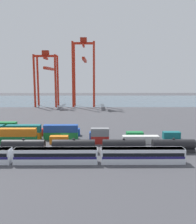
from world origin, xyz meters
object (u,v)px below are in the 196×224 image
Objects in this scene: passenger_train at (56,155)px; gantry_crane_west at (47,73)px; freight_tank_row at (74,146)px; gantry_crane_central at (84,66)px; shipping_container_16 at (171,135)px; shipping_container_7 at (141,140)px; shipping_container_21 at (36,132)px.

passenger_train is 1.59× the size of gantry_crane_west.
gantry_crane_central is at bearing 91.32° from freight_tank_row.
shipping_container_7 is at bearing -155.37° from shipping_container_16.
shipping_container_7 and shipping_container_21 have the same top height.
gantry_crane_central reaches higher than passenger_train.
freight_tank_row is at bearing -74.90° from gantry_crane_west.
passenger_train reaches higher than shipping_container_16.
freight_tank_row is at bearing -88.68° from gantry_crane_central.
gantry_crane_central reaches higher than shipping_container_21.
shipping_container_7 is 0.24× the size of gantry_crane_central.
shipping_container_21 is at bearing -98.17° from gantry_crane_central.
shipping_container_16 is (12.18, 5.58, 0.00)m from shipping_container_7.
passenger_train is 9.39m from freight_tank_row.
passenger_train reaches higher than shipping_container_7.
gantry_crane_west is at bearing 98.93° from shipping_container_21.
shipping_container_7 and shipping_container_16 have the same top height.
shipping_container_16 is 0.15× the size of gantry_crane_west.
passenger_train is at bearing -147.84° from shipping_container_16.
shipping_container_7 is 39.30m from shipping_container_21.
passenger_train is 126.65m from gantry_crane_central.
shipping_container_7 is at bearing -63.55° from gantry_crane_west.
gantry_crane_west is (-31.01, 114.91, 23.25)m from freight_tank_row.
shipping_container_16 and shipping_container_21 have the same top height.
freight_tank_row is at bearing -51.75° from shipping_container_21.
shipping_container_21 is (-49.86, 5.58, 0.00)m from shipping_container_16.
passenger_train is 1.30× the size of gantry_crane_central.
freight_tank_row is 121.27m from gantry_crane_west.
passenger_train reaches higher than shipping_container_21.
gantry_crane_central is (28.36, -0.08, 5.28)m from gantry_crane_west.
freight_tank_row is 118.36m from gantry_crane_central.
shipping_container_7 is 112.07m from gantry_crane_central.
shipping_container_16 is at bearing 24.63° from shipping_container_7.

